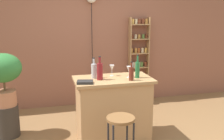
# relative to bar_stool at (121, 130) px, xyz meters

# --- Properties ---
(back_wall) EXTENTS (6.40, 0.10, 2.80)m
(back_wall) POSITION_rel_bar_stool_xyz_m (0.09, 2.34, 0.93)
(back_wall) COLOR #8C5642
(back_wall) RESTS_ON ground
(kitchen_counter) EXTENTS (1.11, 0.62, 0.93)m
(kitchen_counter) POSITION_rel_bar_stool_xyz_m (0.09, 0.69, 0.00)
(kitchen_counter) COLOR tan
(kitchen_counter) RESTS_ON ground
(bar_stool) EXTENTS (0.34, 0.34, 0.63)m
(bar_stool) POSITION_rel_bar_stool_xyz_m (0.00, 0.00, 0.00)
(bar_stool) COLOR black
(bar_stool) RESTS_ON ground
(spice_shelf) EXTENTS (0.41, 0.15, 1.77)m
(spice_shelf) POSITION_rel_bar_stool_xyz_m (1.04, 2.19, 0.44)
(spice_shelf) COLOR #A87F51
(spice_shelf) RESTS_ON ground
(plant_stool) EXTENTS (0.34, 0.34, 0.49)m
(plant_stool) POSITION_rel_bar_stool_xyz_m (-1.44, 1.16, -0.22)
(plant_stool) COLOR #2D2823
(plant_stool) RESTS_ON ground
(potted_plant) EXTENTS (0.53, 0.48, 0.79)m
(potted_plant) POSITION_rel_bar_stool_xyz_m (-1.44, 1.16, 0.52)
(potted_plant) COLOR #A86B4C
(potted_plant) RESTS_ON plant_stool
(bottle_spirits_clear) EXTENTS (0.08, 0.08, 0.30)m
(bottle_spirits_clear) POSITION_rel_bar_stool_xyz_m (-0.17, 0.77, 0.57)
(bottle_spirits_clear) COLOR #B2B2B7
(bottle_spirits_clear) RESTS_ON kitchen_counter
(bottle_wine_red) EXTENTS (0.06, 0.06, 0.33)m
(bottle_wine_red) POSITION_rel_bar_stool_xyz_m (0.43, 0.63, 0.59)
(bottle_wine_red) COLOR #236638
(bottle_wine_red) RESTS_ON kitchen_counter
(bottle_soda_blue) EXTENTS (0.08, 0.08, 0.33)m
(bottle_soda_blue) POSITION_rel_bar_stool_xyz_m (-0.11, 0.65, 0.59)
(bottle_soda_blue) COLOR maroon
(bottle_soda_blue) RESTS_ON kitchen_counter
(bottle_olive_oil) EXTENTS (0.07, 0.07, 0.27)m
(bottle_olive_oil) POSITION_rel_bar_stool_xyz_m (0.30, 0.51, 0.56)
(bottle_olive_oil) COLOR #5B2319
(bottle_olive_oil) RESTS_ON kitchen_counter
(wine_glass_left) EXTENTS (0.07, 0.07, 0.16)m
(wine_glass_left) POSITION_rel_bar_stool_xyz_m (0.11, 0.83, 0.58)
(wine_glass_left) COLOR silver
(wine_glass_left) RESTS_ON kitchen_counter
(wine_glass_center) EXTENTS (0.07, 0.07, 0.16)m
(wine_glass_center) POSITION_rel_bar_stool_xyz_m (0.32, 0.68, 0.58)
(wine_glass_center) COLOR silver
(wine_glass_center) RESTS_ON kitchen_counter
(cookbook) EXTENTS (0.24, 0.19, 0.03)m
(cookbook) POSITION_rel_bar_stool_xyz_m (-0.34, 0.52, 0.48)
(cookbook) COLOR black
(cookbook) RESTS_ON kitchen_counter
(pendant_globe_light) EXTENTS (0.19, 0.19, 2.22)m
(pendant_globe_light) POSITION_rel_bar_stool_xyz_m (0.07, 2.23, 1.61)
(pendant_globe_light) COLOR black
(pendant_globe_light) RESTS_ON ground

